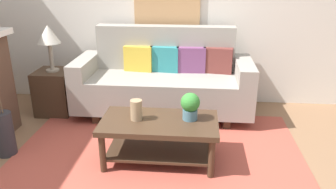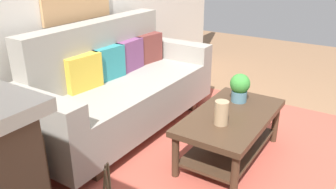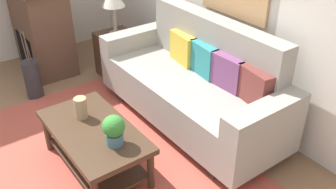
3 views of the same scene
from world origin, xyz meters
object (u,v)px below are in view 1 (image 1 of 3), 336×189
potted_plant_tabletop (190,105)px  floor_vase (4,134)px  throw_pillow_teal (165,59)px  table_lamp (48,36)px  couch (164,81)px  throw_pillow_maroon (218,60)px  throw_pillow_mustard (138,59)px  throw_pillow_plum (191,60)px  tabletop_vase (136,110)px  coffee_table (159,131)px  side_table (55,92)px

potted_plant_tabletop → floor_vase: 1.86m
throw_pillow_teal → table_lamp: 1.44m
couch → throw_pillow_maroon: couch is taller
throw_pillow_mustard → floor_vase: throw_pillow_mustard is taller
throw_pillow_teal → throw_pillow_maroon: 0.67m
throw_pillow_plum → throw_pillow_mustard: bearing=180.0°
throw_pillow_maroon → tabletop_vase: 1.52m
couch → throw_pillow_plum: 0.44m
throw_pillow_mustard → tabletop_vase: size_ratio=1.85×
throw_pillow_teal → throw_pillow_maroon: same height
throw_pillow_teal → coffee_table: size_ratio=0.33×
coffee_table → tabletop_vase: (-0.21, 0.00, 0.21)m
coffee_table → potted_plant_tabletop: potted_plant_tabletop is taller
throw_pillow_teal → floor_vase: throw_pillow_teal is taller
throw_pillow_mustard → floor_vase: (-1.13, -1.31, -0.45)m
couch → throw_pillow_mustard: couch is taller
throw_pillow_mustard → throw_pillow_teal: same height
throw_pillow_maroon → coffee_table: (-0.59, -1.29, -0.37)m
throw_pillow_mustard → table_lamp: size_ratio=0.63×
throw_pillow_maroon → table_lamp: bearing=-173.4°
throw_pillow_maroon → tabletop_vase: throw_pillow_maroon is taller
couch → throw_pillow_mustard: size_ratio=6.00×
throw_pillow_plum → floor_vase: bearing=-144.0°
throw_pillow_plum → throw_pillow_maroon: bearing=0.0°
throw_pillow_plum → tabletop_vase: 1.38m
throw_pillow_maroon → coffee_table: 1.46m
throw_pillow_mustard → throw_pillow_maroon: (1.00, 0.00, 0.00)m
coffee_table → potted_plant_tabletop: (0.29, 0.05, 0.26)m
floor_vase → side_table: bearing=85.4°
coffee_table → table_lamp: size_ratio=1.93×
throw_pillow_mustard → tabletop_vase: (0.20, -1.28, -0.15)m
tabletop_vase → floor_vase: 1.36m
throw_pillow_mustard → throw_pillow_plum: same height
throw_pillow_plum → throw_pillow_maroon: same height
coffee_table → tabletop_vase: 0.30m
throw_pillow_teal → side_table: 1.46m
throw_pillow_teal → tabletop_vase: throw_pillow_teal is taller
tabletop_vase → side_table: 1.64m
throw_pillow_teal → floor_vase: (-1.47, -1.31, -0.45)m
tabletop_vase → table_lamp: table_lamp is taller
throw_pillow_teal → potted_plant_tabletop: throw_pillow_teal is taller
throw_pillow_plum → table_lamp: table_lamp is taller
potted_plant_tabletop → table_lamp: (-1.74, 1.00, 0.42)m
couch → coffee_table: 1.17m
throw_pillow_teal → throw_pillow_plum: (0.33, 0.00, 0.00)m
throw_pillow_mustard → couch: bearing=-20.7°
couch → tabletop_vase: (-0.14, -1.16, 0.10)m
table_lamp → tabletop_vase: bearing=-40.1°
tabletop_vase → side_table: (-1.24, 1.05, -0.25)m
throw_pillow_maroon → side_table: throw_pillow_maroon is taller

